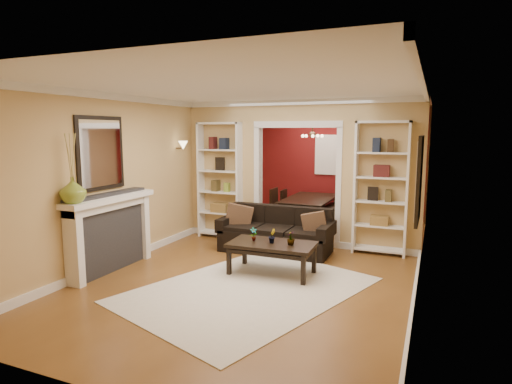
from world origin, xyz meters
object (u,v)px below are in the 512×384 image
at_px(coffee_table, 272,258).
at_px(dining_table, 311,212).
at_px(sofa, 276,230).
at_px(bookshelf_right, 381,189).
at_px(bookshelf_left, 220,181).
at_px(fireplace, 112,234).

xyz_separation_m(coffee_table, dining_table, (-0.36, 3.46, 0.08)).
xyz_separation_m(sofa, bookshelf_right, (1.71, 0.58, 0.76)).
distance_m(bookshelf_right, dining_table, 2.56).
height_order(sofa, bookshelf_right, bookshelf_right).
bearing_deg(bookshelf_left, sofa, -22.61).
height_order(coffee_table, fireplace, fireplace).
height_order(bookshelf_right, fireplace, bookshelf_right).
height_order(coffee_table, dining_table, dining_table).
bearing_deg(fireplace, bookshelf_right, 34.80).
relative_size(coffee_table, dining_table, 0.70).
distance_m(sofa, bookshelf_right, 1.96).
distance_m(sofa, dining_table, 2.31).
bearing_deg(bookshelf_right, bookshelf_left, 180.00).
relative_size(sofa, dining_table, 1.11).
height_order(coffee_table, bookshelf_right, bookshelf_right).
xyz_separation_m(bookshelf_right, fireplace, (-3.64, -2.53, -0.57)).
bearing_deg(bookshelf_left, bookshelf_right, 0.00).
height_order(bookshelf_left, dining_table, bookshelf_left).
bearing_deg(sofa, bookshelf_right, 18.77).
relative_size(sofa, bookshelf_left, 0.87).
bearing_deg(fireplace, sofa, 45.25).
bearing_deg(sofa, coffee_table, -72.37).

